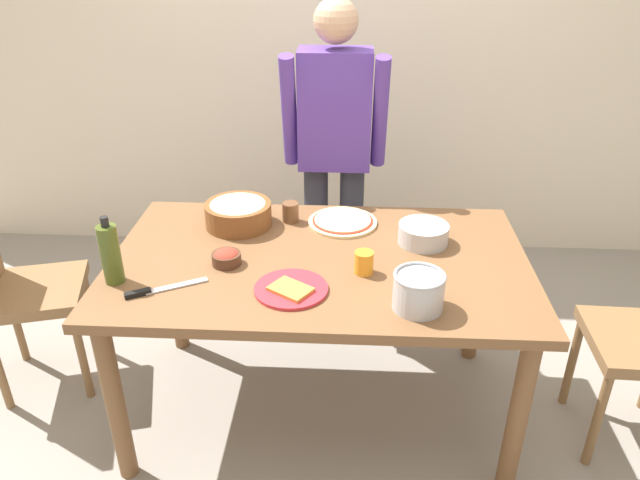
{
  "coord_description": "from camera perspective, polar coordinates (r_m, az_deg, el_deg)",
  "views": [
    {
      "loc": [
        0.11,
        -1.99,
        1.9
      ],
      "look_at": [
        0.0,
        0.05,
        0.81
      ],
      "focal_mm": 33.56,
      "sensor_mm": 36.0,
      "label": 1
    }
  ],
  "objects": [
    {
      "name": "ground",
      "position": [
        2.75,
        -0.06,
        -15.57
      ],
      "size": [
        8.0,
        8.0,
        0.0
      ],
      "primitive_type": "plane",
      "color": "gray"
    },
    {
      "name": "chair_wooden_left",
      "position": [
        2.88,
        -27.14,
        -3.47
      ],
      "size": [
        0.49,
        0.49,
        0.95
      ],
      "color": "brown",
      "rests_on": "ground"
    },
    {
      "name": "plate_with_slice",
      "position": [
        2.09,
        -2.78,
        -4.68
      ],
      "size": [
        0.26,
        0.26,
        0.02
      ],
      "color": "red",
      "rests_on": "dining_table"
    },
    {
      "name": "pizza_raw_on_board",
      "position": [
        2.56,
        2.17,
        1.78
      ],
      "size": [
        0.29,
        0.29,
        0.02
      ],
      "color": "beige",
      "rests_on": "dining_table"
    },
    {
      "name": "person_cook",
      "position": [
        2.91,
        1.38,
        8.78
      ],
      "size": [
        0.49,
        0.25,
        1.62
      ],
      "color": "#2D2D38",
      "rests_on": "ground"
    },
    {
      "name": "cup_orange",
      "position": [
        2.19,
        4.2,
        -2.15
      ],
      "size": [
        0.07,
        0.07,
        0.08
      ],
      "primitive_type": "cylinder",
      "color": "orange",
      "rests_on": "dining_table"
    },
    {
      "name": "steel_pot",
      "position": [
        2.0,
        9.38,
        -4.79
      ],
      "size": [
        0.17,
        0.17,
        0.13
      ],
      "color": "#B7B7BC",
      "rests_on": "dining_table"
    },
    {
      "name": "chef_knife",
      "position": [
        2.17,
        -15.34,
        -4.6
      ],
      "size": [
        0.27,
        0.16,
        0.02
      ],
      "color": "silver",
      "rests_on": "dining_table"
    },
    {
      "name": "popcorn_bowl",
      "position": [
        2.54,
        -7.81,
        2.67
      ],
      "size": [
        0.28,
        0.28,
        0.11
      ],
      "color": "brown",
      "rests_on": "dining_table"
    },
    {
      "name": "mixing_bowl_steel",
      "position": [
        2.42,
        9.82,
        0.59
      ],
      "size": [
        0.2,
        0.2,
        0.08
      ],
      "color": "#B7B7BC",
      "rests_on": "dining_table"
    },
    {
      "name": "dining_table",
      "position": [
        2.34,
        -0.07,
        -3.62
      ],
      "size": [
        1.6,
        0.96,
        0.76
      ],
      "color": "brown",
      "rests_on": "ground"
    },
    {
      "name": "olive_oil_bottle",
      "position": [
        2.22,
        -19.35,
        -1.24
      ],
      "size": [
        0.07,
        0.07,
        0.26
      ],
      "color": "#47561E",
      "rests_on": "dining_table"
    },
    {
      "name": "wall_back",
      "position": [
        3.64,
        1.42,
        18.54
      ],
      "size": [
        5.6,
        0.1,
        2.6
      ],
      "primitive_type": "cube",
      "color": "beige",
      "rests_on": "ground"
    },
    {
      "name": "small_sauce_bowl",
      "position": [
        2.27,
        -8.92,
        -1.64
      ],
      "size": [
        0.11,
        0.11,
        0.06
      ],
      "color": "#4C2D1E",
      "rests_on": "dining_table"
    },
    {
      "name": "cup_small_brown",
      "position": [
        2.56,
        -2.83,
        2.67
      ],
      "size": [
        0.07,
        0.07,
        0.08
      ],
      "primitive_type": "cylinder",
      "color": "brown",
      "rests_on": "dining_table"
    }
  ]
}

